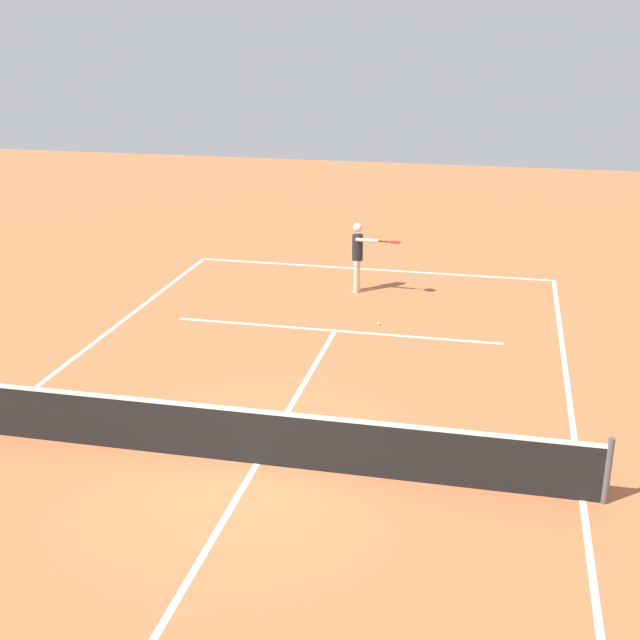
% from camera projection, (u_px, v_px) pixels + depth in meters
% --- Properties ---
extents(ground_plane, '(60.00, 60.00, 0.00)m').
position_uv_depth(ground_plane, '(257.00, 464.00, 13.52)').
color(ground_plane, '#B76038').
extents(court_lines, '(10.17, 22.80, 0.01)m').
position_uv_depth(court_lines, '(257.00, 463.00, 13.52)').
color(court_lines, white).
rests_on(court_lines, ground).
extents(tennis_net, '(10.77, 0.10, 1.07)m').
position_uv_depth(tennis_net, '(256.00, 436.00, 13.35)').
color(tennis_net, '#4C4C51').
rests_on(tennis_net, ground).
extents(player_serving, '(1.30, 0.64, 1.83)m').
position_uv_depth(player_serving, '(359.00, 251.00, 21.65)').
color(player_serving, beige).
rests_on(player_serving, ground).
extents(tennis_ball, '(0.07, 0.07, 0.07)m').
position_uv_depth(tennis_ball, '(379.00, 324.00, 19.61)').
color(tennis_ball, '#CCE033').
rests_on(tennis_ball, ground).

